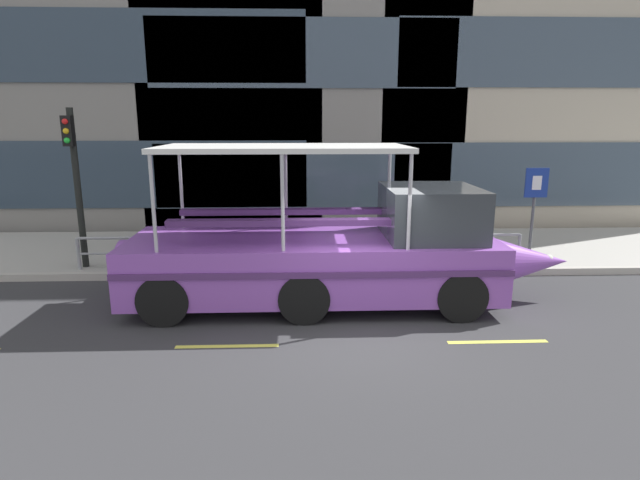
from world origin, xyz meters
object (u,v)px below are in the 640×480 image
duck_tour_boat (338,253)px  pedestrian_near_bow (415,222)px  parking_sign (535,199)px  traffic_light_pole (75,173)px

duck_tour_boat → pedestrian_near_bow: duck_tour_boat is taller
parking_sign → duck_tour_boat: bearing=-155.5°
duck_tour_boat → pedestrian_near_bow: (2.35, 3.15, 0.05)m
traffic_light_pole → pedestrian_near_bow: 8.84m
traffic_light_pole → pedestrian_near_bow: size_ratio=2.52×
parking_sign → duck_tour_boat: (-5.29, -2.42, -0.78)m
parking_sign → duck_tour_boat: size_ratio=0.26×
parking_sign → duck_tour_boat: duck_tour_boat is taller
parking_sign → pedestrian_near_bow: 3.13m
traffic_light_pole → parking_sign: traffic_light_pole is taller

